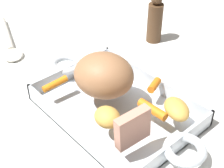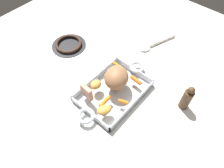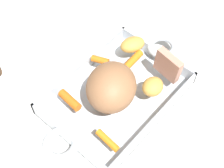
{
  "view_description": "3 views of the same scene",
  "coord_description": "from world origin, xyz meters",
  "px_view_note": "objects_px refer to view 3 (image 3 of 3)",
  "views": [
    {
      "loc": [
        0.38,
        -0.35,
        0.47
      ],
      "look_at": [
        -0.02,
        0.01,
        0.05
      ],
      "focal_mm": 53.26,
      "sensor_mm": 36.0,
      "label": 1
    },
    {
      "loc": [
        0.39,
        0.33,
        0.78
      ],
      "look_at": [
        -0.0,
        -0.01,
        0.06
      ],
      "focal_mm": 32.13,
      "sensor_mm": 36.0,
      "label": 2
    },
    {
      "loc": [
        -0.31,
        -0.26,
        0.64
      ],
      "look_at": [
        -0.02,
        0.0,
        0.07
      ],
      "focal_mm": 51.44,
      "sensor_mm": 36.0,
      "label": 3
    }
  ],
  "objects_px": {
    "roasting_dish": "(117,94)",
    "potato_whole": "(153,87)",
    "baby_carrot_short": "(133,61)",
    "baby_carrot_southeast": "(70,100)",
    "pork_roast": "(111,87)",
    "roast_slice_thin": "(168,65)",
    "baby_carrot_center_left": "(100,60)",
    "baby_carrot_southwest": "(108,140)",
    "potato_golden_large": "(133,45)"
  },
  "relations": [
    {
      "from": "roasting_dish",
      "to": "potato_whole",
      "type": "relative_size",
      "value": 8.3
    },
    {
      "from": "baby_carrot_short",
      "to": "baby_carrot_southeast",
      "type": "height_order",
      "value": "baby_carrot_southeast"
    },
    {
      "from": "pork_roast",
      "to": "roast_slice_thin",
      "type": "distance_m",
      "value": 0.14
    },
    {
      "from": "pork_roast",
      "to": "baby_carrot_center_left",
      "type": "distance_m",
      "value": 0.11
    },
    {
      "from": "baby_carrot_southeast",
      "to": "baby_carrot_southwest",
      "type": "distance_m",
      "value": 0.13
    },
    {
      "from": "roasting_dish",
      "to": "baby_carrot_center_left",
      "type": "distance_m",
      "value": 0.09
    },
    {
      "from": "pork_roast",
      "to": "potato_whole",
      "type": "bearing_deg",
      "value": -37.1
    },
    {
      "from": "baby_carrot_southwest",
      "to": "potato_whole",
      "type": "bearing_deg",
      "value": 2.69
    },
    {
      "from": "pork_roast",
      "to": "roast_slice_thin",
      "type": "bearing_deg",
      "value": -21.19
    },
    {
      "from": "potato_golden_large",
      "to": "pork_roast",
      "type": "bearing_deg",
      "value": -158.35
    },
    {
      "from": "baby_carrot_center_left",
      "to": "potato_whole",
      "type": "height_order",
      "value": "potato_whole"
    },
    {
      "from": "pork_roast",
      "to": "baby_carrot_southeast",
      "type": "relative_size",
      "value": 2.1
    },
    {
      "from": "roast_slice_thin",
      "to": "potato_golden_large",
      "type": "bearing_deg",
      "value": 85.83
    },
    {
      "from": "roasting_dish",
      "to": "potato_whole",
      "type": "xyz_separation_m",
      "value": [
        0.05,
        -0.06,
        0.04
      ]
    },
    {
      "from": "roast_slice_thin",
      "to": "potato_golden_large",
      "type": "height_order",
      "value": "roast_slice_thin"
    },
    {
      "from": "baby_carrot_short",
      "to": "potato_golden_large",
      "type": "height_order",
      "value": "potato_golden_large"
    },
    {
      "from": "baby_carrot_short",
      "to": "baby_carrot_southwest",
      "type": "xyz_separation_m",
      "value": [
        -0.19,
        -0.09,
        -0.0
      ]
    },
    {
      "from": "roasting_dish",
      "to": "roast_slice_thin",
      "type": "bearing_deg",
      "value": -29.55
    },
    {
      "from": "roasting_dish",
      "to": "baby_carrot_southeast",
      "type": "xyz_separation_m",
      "value": [
        -0.1,
        0.05,
        0.04
      ]
    },
    {
      "from": "baby_carrot_center_left",
      "to": "potato_golden_large",
      "type": "relative_size",
      "value": 0.67
    },
    {
      "from": "baby_carrot_center_left",
      "to": "potato_golden_large",
      "type": "distance_m",
      "value": 0.09
    },
    {
      "from": "roast_slice_thin",
      "to": "baby_carrot_southeast",
      "type": "height_order",
      "value": "roast_slice_thin"
    },
    {
      "from": "baby_carrot_center_left",
      "to": "potato_whole",
      "type": "bearing_deg",
      "value": -83.89
    },
    {
      "from": "roast_slice_thin",
      "to": "roasting_dish",
      "type": "bearing_deg",
      "value": 150.45
    },
    {
      "from": "pork_roast",
      "to": "baby_carrot_center_left",
      "type": "bearing_deg",
      "value": 55.79
    },
    {
      "from": "roast_slice_thin",
      "to": "potato_golden_large",
      "type": "distance_m",
      "value": 0.11
    },
    {
      "from": "baby_carrot_southwest",
      "to": "potato_golden_large",
      "type": "height_order",
      "value": "potato_golden_large"
    },
    {
      "from": "baby_carrot_southwest",
      "to": "potato_golden_large",
      "type": "relative_size",
      "value": 0.9
    },
    {
      "from": "roasting_dish",
      "to": "baby_carrot_center_left",
      "type": "xyz_separation_m",
      "value": [
        0.03,
        0.08,
        0.03
      ]
    },
    {
      "from": "baby_carrot_southeast",
      "to": "baby_carrot_center_left",
      "type": "relative_size",
      "value": 1.37
    },
    {
      "from": "roasting_dish",
      "to": "pork_roast",
      "type": "height_order",
      "value": "pork_roast"
    },
    {
      "from": "pork_roast",
      "to": "baby_carrot_short",
      "type": "xyz_separation_m",
      "value": [
        0.11,
        0.03,
        -0.04
      ]
    },
    {
      "from": "pork_roast",
      "to": "roast_slice_thin",
      "type": "relative_size",
      "value": 1.86
    },
    {
      "from": "baby_carrot_center_left",
      "to": "baby_carrot_southwest",
      "type": "bearing_deg",
      "value": -133.48
    },
    {
      "from": "baby_carrot_short",
      "to": "baby_carrot_southeast",
      "type": "relative_size",
      "value": 1.09
    },
    {
      "from": "pork_roast",
      "to": "potato_golden_large",
      "type": "distance_m",
      "value": 0.16
    },
    {
      "from": "pork_roast",
      "to": "potato_golden_large",
      "type": "height_order",
      "value": "pork_roast"
    },
    {
      "from": "baby_carrot_short",
      "to": "potato_whole",
      "type": "height_order",
      "value": "potato_whole"
    },
    {
      "from": "baby_carrot_center_left",
      "to": "potato_whole",
      "type": "xyz_separation_m",
      "value": [
        0.02,
        -0.14,
        0.01
      ]
    },
    {
      "from": "baby_carrot_southeast",
      "to": "baby_carrot_short",
      "type": "bearing_deg",
      "value": -10.38
    },
    {
      "from": "roasting_dish",
      "to": "roast_slice_thin",
      "type": "distance_m",
      "value": 0.14
    },
    {
      "from": "roasting_dish",
      "to": "roast_slice_thin",
      "type": "xyz_separation_m",
      "value": [
        0.11,
        -0.06,
        0.06
      ]
    },
    {
      "from": "roasting_dish",
      "to": "pork_roast",
      "type": "bearing_deg",
      "value": -163.77
    },
    {
      "from": "baby_carrot_southeast",
      "to": "potato_golden_large",
      "type": "bearing_deg",
      "value": -1.02
    },
    {
      "from": "baby_carrot_short",
      "to": "roasting_dish",
      "type": "bearing_deg",
      "value": -166.15
    },
    {
      "from": "roasting_dish",
      "to": "baby_carrot_short",
      "type": "height_order",
      "value": "baby_carrot_short"
    },
    {
      "from": "baby_carrot_short",
      "to": "potato_whole",
      "type": "bearing_deg",
      "value": -111.91
    },
    {
      "from": "baby_carrot_southwest",
      "to": "baby_carrot_short",
      "type": "bearing_deg",
      "value": 25.51
    },
    {
      "from": "pork_roast",
      "to": "potato_whole",
      "type": "height_order",
      "value": "pork_roast"
    },
    {
      "from": "roast_slice_thin",
      "to": "potato_whole",
      "type": "relative_size",
      "value": 1.27
    }
  ]
}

